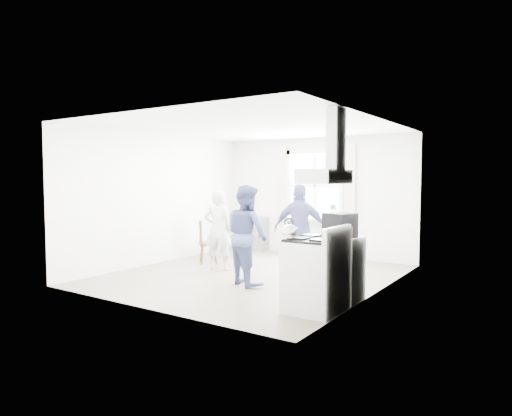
{
  "coord_description": "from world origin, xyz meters",
  "views": [
    {
      "loc": [
        4.49,
        -6.61,
        1.73
      ],
      "look_at": [
        -0.05,
        0.2,
        1.18
      ],
      "focal_mm": 32.0,
      "sensor_mm": 36.0,
      "label": 1
    }
  ],
  "objects_px": {
    "gas_stove": "(316,274)",
    "person_left": "(218,230)",
    "person_mid": "(247,235)",
    "person_right": "(300,229)",
    "stereo_stack": "(340,225)",
    "windsor_chair_a": "(222,229)",
    "windsor_chair_b": "(204,237)",
    "low_cabinet": "(342,268)"
  },
  "relations": [
    {
      "from": "person_mid",
      "to": "person_right",
      "type": "relative_size",
      "value": 1.0
    },
    {
      "from": "stereo_stack",
      "to": "person_left",
      "type": "distance_m",
      "value": 2.88
    },
    {
      "from": "windsor_chair_a",
      "to": "person_mid",
      "type": "xyz_separation_m",
      "value": [
        1.88,
        -1.77,
        0.2
      ]
    },
    {
      "from": "gas_stove",
      "to": "person_right",
      "type": "bearing_deg",
      "value": 123.29
    },
    {
      "from": "windsor_chair_a",
      "to": "windsor_chair_b",
      "type": "xyz_separation_m",
      "value": [
        0.15,
        -0.8,
        -0.07
      ]
    },
    {
      "from": "stereo_stack",
      "to": "person_right",
      "type": "distance_m",
      "value": 1.83
    },
    {
      "from": "gas_stove",
      "to": "person_mid",
      "type": "bearing_deg",
      "value": 155.16
    },
    {
      "from": "gas_stove",
      "to": "windsor_chair_b",
      "type": "relative_size",
      "value": 1.27
    },
    {
      "from": "low_cabinet",
      "to": "stereo_stack",
      "type": "height_order",
      "value": "stereo_stack"
    },
    {
      "from": "gas_stove",
      "to": "person_left",
      "type": "relative_size",
      "value": 0.75
    },
    {
      "from": "low_cabinet",
      "to": "person_left",
      "type": "bearing_deg",
      "value": 166.01
    },
    {
      "from": "windsor_chair_b",
      "to": "person_left",
      "type": "height_order",
      "value": "person_left"
    },
    {
      "from": "person_left",
      "to": "person_right",
      "type": "xyz_separation_m",
      "value": [
        1.46,
        0.5,
        0.06
      ]
    },
    {
      "from": "gas_stove",
      "to": "person_mid",
      "type": "relative_size",
      "value": 0.69
    },
    {
      "from": "gas_stove",
      "to": "windsor_chair_a",
      "type": "xyz_separation_m",
      "value": [
        -3.48,
        2.51,
        0.12
      ]
    },
    {
      "from": "windsor_chair_b",
      "to": "person_mid",
      "type": "distance_m",
      "value": 2.01
    },
    {
      "from": "stereo_stack",
      "to": "windsor_chair_b",
      "type": "distance_m",
      "value": 3.6
    },
    {
      "from": "gas_stove",
      "to": "person_mid",
      "type": "distance_m",
      "value": 1.79
    },
    {
      "from": "person_mid",
      "to": "stereo_stack",
      "type": "bearing_deg",
      "value": -160.01
    },
    {
      "from": "low_cabinet",
      "to": "stereo_stack",
      "type": "relative_size",
      "value": 1.94
    },
    {
      "from": "person_mid",
      "to": "person_right",
      "type": "distance_m",
      "value": 1.21
    },
    {
      "from": "person_mid",
      "to": "person_left",
      "type": "bearing_deg",
      "value": -6.58
    },
    {
      "from": "gas_stove",
      "to": "person_right",
      "type": "xyz_separation_m",
      "value": [
        -1.24,
        1.89,
        0.32
      ]
    },
    {
      "from": "gas_stove",
      "to": "stereo_stack",
      "type": "relative_size",
      "value": 2.41
    },
    {
      "from": "person_right",
      "to": "windsor_chair_a",
      "type": "bearing_deg",
      "value": -34.2
    },
    {
      "from": "windsor_chair_b",
      "to": "stereo_stack",
      "type": "bearing_deg",
      "value": -17.74
    },
    {
      "from": "windsor_chair_b",
      "to": "person_right",
      "type": "distance_m",
      "value": 2.11
    },
    {
      "from": "gas_stove",
      "to": "person_mid",
      "type": "height_order",
      "value": "person_mid"
    },
    {
      "from": "low_cabinet",
      "to": "person_right",
      "type": "height_order",
      "value": "person_right"
    },
    {
      "from": "gas_stove",
      "to": "person_left",
      "type": "bearing_deg",
      "value": 152.76
    },
    {
      "from": "gas_stove",
      "to": "windsor_chair_b",
      "type": "distance_m",
      "value": 3.74
    },
    {
      "from": "low_cabinet",
      "to": "stereo_stack",
      "type": "xyz_separation_m",
      "value": [
        -0.01,
        -0.07,
        0.62
      ]
    },
    {
      "from": "low_cabinet",
      "to": "stereo_stack",
      "type": "bearing_deg",
      "value": -100.67
    },
    {
      "from": "windsor_chair_b",
      "to": "low_cabinet",
      "type": "bearing_deg",
      "value": -16.52
    },
    {
      "from": "gas_stove",
      "to": "low_cabinet",
      "type": "distance_m",
      "value": 0.7
    },
    {
      "from": "windsor_chair_b",
      "to": "person_mid",
      "type": "bearing_deg",
      "value": -29.2
    },
    {
      "from": "windsor_chair_b",
      "to": "person_mid",
      "type": "xyz_separation_m",
      "value": [
        1.73,
        -0.97,
        0.27
      ]
    },
    {
      "from": "windsor_chair_a",
      "to": "person_right",
      "type": "relative_size",
      "value": 0.62
    },
    {
      "from": "stereo_stack",
      "to": "windsor_chair_b",
      "type": "bearing_deg",
      "value": 162.26
    },
    {
      "from": "stereo_stack",
      "to": "person_left",
      "type": "bearing_deg",
      "value": 164.49
    },
    {
      "from": "stereo_stack",
      "to": "gas_stove",
      "type": "bearing_deg",
      "value": -95.07
    },
    {
      "from": "person_left",
      "to": "person_right",
      "type": "bearing_deg",
      "value": 174.91
    }
  ]
}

